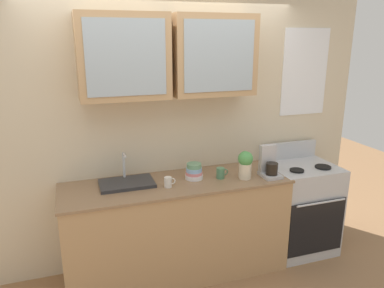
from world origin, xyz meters
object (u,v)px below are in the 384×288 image
Objects in this scene: vase at (245,164)px; stove_range at (300,207)px; sink_faucet at (127,182)px; bowl_stack at (194,172)px; cup_near_bowls at (221,173)px; coffee_maker at (269,165)px; cup_near_sink at (168,182)px.

stove_range is at bearing 9.13° from vase.
bowl_stack is at bearing -4.24° from sink_faucet.
sink_faucet is at bearing 172.19° from cup_near_bowls.
coffee_maker is at bearing -165.30° from stove_range.
stove_range is 9.74× the size of cup_near_bowls.
coffee_maker is at bearing -10.60° from cup_near_bowls.
coffee_maker is (1.31, -0.20, 0.09)m from sink_faucet.
stove_range is 0.75m from coffee_maker.
coffee_maker is at bearing -8.79° from sink_faucet.
cup_near_sink is (-1.44, -0.09, 0.51)m from stove_range.
sink_faucet is at bearing 177.49° from stove_range.
cup_near_bowls is (0.52, 0.05, 0.00)m from cup_near_sink.
vase is (0.45, -0.15, 0.08)m from bowl_stack.
vase is at bearing -170.87° from stove_range.
stove_range reaches higher than cup_near_bowls.
vase reaches higher than cup_near_bowls.
cup_near_bowls is at bearing 159.93° from vase.
sink_faucet is at bearing 171.21° from coffee_maker.
cup_near_bowls is at bearing 169.40° from coffee_maker.
coffee_maker is at bearing -12.74° from bowl_stack.
sink_faucet reaches higher than vase.
coffee_maker reaches higher than vase.
bowl_stack is at bearing 178.40° from stove_range.
cup_near_sink is 0.97m from coffee_maker.
vase is (1.06, -0.19, 0.12)m from sink_faucet.
bowl_stack is 0.30m from cup_near_sink.
stove_range is 10.98× the size of cup_near_sink.
stove_range is 2.35× the size of sink_faucet.
stove_range is 3.85× the size of coffee_maker.
cup_near_sink is at bearing -26.49° from sink_faucet.
cup_near_sink is at bearing -176.45° from stove_range.
vase is at bearing 177.99° from coffee_maker.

